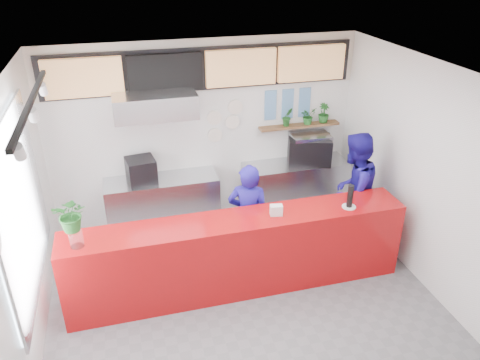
{
  "coord_description": "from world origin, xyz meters",
  "views": [
    {
      "loc": [
        -1.32,
        -4.54,
        4.25
      ],
      "look_at": [
        0.1,
        0.7,
        1.5
      ],
      "focal_mm": 35.0,
      "sensor_mm": 36.0,
      "label": 1
    }
  ],
  "objects_px": {
    "service_counter": "(239,254)",
    "espresso_machine": "(309,150)",
    "staff_center": "(248,217)",
    "pepper_mill": "(350,196)",
    "staff_right": "(352,192)",
    "panini_oven": "(141,170)"
  },
  "relations": [
    {
      "from": "service_counter",
      "to": "espresso_machine",
      "type": "distance_m",
      "value": 2.56
    },
    {
      "from": "staff_center",
      "to": "service_counter",
      "type": "bearing_deg",
      "value": 84.92
    },
    {
      "from": "service_counter",
      "to": "pepper_mill",
      "type": "height_order",
      "value": "pepper_mill"
    },
    {
      "from": "espresso_machine",
      "to": "staff_right",
      "type": "distance_m",
      "value": 1.26
    },
    {
      "from": "staff_center",
      "to": "staff_right",
      "type": "height_order",
      "value": "staff_right"
    },
    {
      "from": "service_counter",
      "to": "pepper_mill",
      "type": "bearing_deg",
      "value": -3.68
    },
    {
      "from": "staff_center",
      "to": "pepper_mill",
      "type": "distance_m",
      "value": 1.43
    },
    {
      "from": "service_counter",
      "to": "panini_oven",
      "type": "bearing_deg",
      "value": 121.29
    },
    {
      "from": "staff_right",
      "to": "pepper_mill",
      "type": "xyz_separation_m",
      "value": [
        -0.41,
        -0.67,
        0.34
      ]
    },
    {
      "from": "service_counter",
      "to": "staff_right",
      "type": "relative_size",
      "value": 2.42
    },
    {
      "from": "service_counter",
      "to": "pepper_mill",
      "type": "distance_m",
      "value": 1.67
    },
    {
      "from": "espresso_machine",
      "to": "pepper_mill",
      "type": "xyz_separation_m",
      "value": [
        -0.22,
        -1.9,
        0.14
      ]
    },
    {
      "from": "panini_oven",
      "to": "staff_right",
      "type": "bearing_deg",
      "value": -29.98
    },
    {
      "from": "espresso_machine",
      "to": "pepper_mill",
      "type": "bearing_deg",
      "value": -79.27
    },
    {
      "from": "panini_oven",
      "to": "staff_center",
      "type": "relative_size",
      "value": 0.26
    },
    {
      "from": "panini_oven",
      "to": "staff_center",
      "type": "height_order",
      "value": "staff_center"
    },
    {
      "from": "panini_oven",
      "to": "staff_right",
      "type": "xyz_separation_m",
      "value": [
        3.01,
        -1.23,
        -0.16
      ]
    },
    {
      "from": "service_counter",
      "to": "staff_center",
      "type": "height_order",
      "value": "staff_center"
    },
    {
      "from": "service_counter",
      "to": "staff_right",
      "type": "xyz_separation_m",
      "value": [
        1.91,
        0.57,
        0.38
      ]
    },
    {
      "from": "espresso_machine",
      "to": "staff_right",
      "type": "bearing_deg",
      "value": -63.85
    },
    {
      "from": "espresso_machine",
      "to": "pepper_mill",
      "type": "distance_m",
      "value": 1.91
    },
    {
      "from": "staff_center",
      "to": "espresso_machine",
      "type": "bearing_deg",
      "value": -112.55
    }
  ]
}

